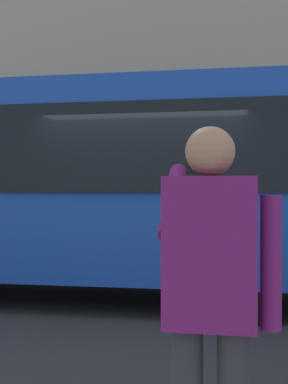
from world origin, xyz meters
The scene contains 4 objects.
ground_plane centered at (0.00, 0.00, 0.00)m, with size 60.00×60.00×0.00m, color #2B2B2D.
building_facade_far centered at (-0.02, -6.80, 5.99)m, with size 28.00×1.55×12.00m.
red_bus centered at (1.84, -0.46, 1.68)m, with size 9.05×2.54×3.08m.
pedestrian_photographer centered at (-1.02, 4.61, 1.14)m, with size 0.53×0.52×1.70m.
Camera 1 is at (-1.14, 6.91, 1.57)m, focal length 48.70 mm.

